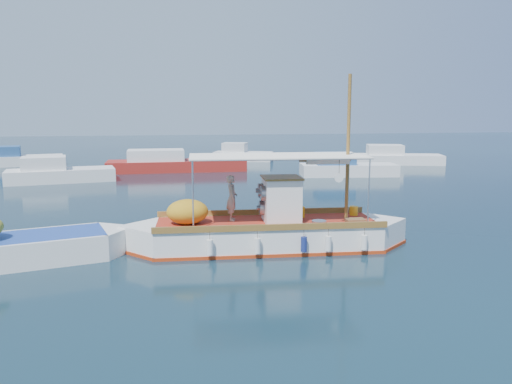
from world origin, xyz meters
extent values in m
plane|color=black|center=(0.00, 0.00, 0.00)|extent=(160.00, 160.00, 0.00)
cube|color=white|center=(-0.64, -0.69, 0.33)|extent=(7.13, 2.82, 1.02)
cube|color=white|center=(-4.12, -0.44, 0.33)|extent=(2.32, 2.32, 1.02)
cube|color=white|center=(2.84, -0.94, 0.33)|extent=(2.32, 2.32, 1.02)
cube|color=#AB3110|center=(-0.64, -0.69, 0.02)|extent=(7.23, 2.90, 0.17)
cube|color=#A42A19|center=(-0.64, -0.69, 0.82)|extent=(7.11, 2.63, 0.06)
cube|color=brown|center=(-0.55, 0.48, 0.93)|extent=(7.06, 0.60, 0.19)
cube|color=brown|center=(-0.72, -1.86, 0.93)|extent=(7.06, 0.60, 0.19)
cube|color=white|center=(-0.17, -0.72, 1.54)|extent=(1.20, 1.29, 1.40)
cube|color=brown|center=(-0.17, -0.72, 2.26)|extent=(1.30, 1.39, 0.06)
cylinder|color=slate|center=(-0.80, -0.97, 1.81)|extent=(0.24, 0.48, 0.47)
cylinder|color=slate|center=(-0.76, -0.38, 1.81)|extent=(0.24, 0.48, 0.47)
cylinder|color=slate|center=(-0.78, -0.68, 1.30)|extent=(0.24, 0.48, 0.47)
cylinder|color=brown|center=(1.96, -0.87, 3.16)|extent=(0.12, 0.12, 4.65)
cylinder|color=brown|center=(1.22, -0.82, 2.79)|extent=(1.68, 0.19, 0.07)
cylinder|color=silver|center=(-2.89, 0.50, 1.88)|extent=(0.04, 0.04, 2.09)
cylinder|color=silver|center=(-3.03, -1.54, 1.88)|extent=(0.04, 0.04, 2.09)
cylinder|color=silver|center=(2.40, 0.12, 1.88)|extent=(0.04, 0.04, 2.09)
cylinder|color=silver|center=(2.26, -1.92, 1.88)|extent=(0.04, 0.04, 2.09)
cube|color=white|center=(-0.31, -0.71, 2.95)|extent=(5.64, 2.62, 0.04)
ellipsoid|color=#C08C1C|center=(-3.14, -0.51, 1.23)|extent=(1.38, 1.20, 0.78)
cube|color=#F3A615|center=(0.60, -0.26, 1.02)|extent=(0.24, 0.18, 0.37)
cylinder|color=#F3A615|center=(2.47, -0.26, 1.00)|extent=(0.30, 0.30, 0.32)
cube|color=brown|center=(2.12, -1.26, 0.89)|extent=(0.63, 0.46, 0.11)
cylinder|color=#B2B2B2|center=(0.90, -1.31, 0.89)|extent=(0.50, 0.50, 0.11)
cylinder|color=white|center=(1.33, -1.81, 2.35)|extent=(0.28, 0.05, 0.28)
cylinder|color=white|center=(-2.59, -1.85, 0.42)|extent=(0.20, 0.20, 0.45)
cylinder|color=navy|center=(0.20, -2.05, 0.42)|extent=(0.20, 0.20, 0.45)
cylinder|color=white|center=(2.05, -2.18, 0.42)|extent=(0.20, 0.20, 0.45)
imported|color=gray|center=(-1.71, -0.31, 1.59)|extent=(0.40, 0.57, 1.48)
cube|color=white|center=(-8.18, -1.00, 0.28)|extent=(5.40, 3.18, 0.99)
cube|color=white|center=(-5.72, -0.37, 0.28)|extent=(1.92, 1.92, 0.99)
cube|color=#204095|center=(-8.18, -1.00, 0.75)|extent=(5.35, 2.96, 0.06)
cube|color=silver|center=(-10.05, 16.77, 0.30)|extent=(6.69, 3.45, 1.00)
cube|color=silver|center=(-10.99, 16.60, 1.20)|extent=(2.86, 2.45, 0.80)
cube|color=maroon|center=(-2.73, 21.18, 0.30)|extent=(10.03, 2.83, 1.00)
cube|color=silver|center=(-4.23, 21.18, 1.20)|extent=(4.02, 2.39, 0.80)
cube|color=silver|center=(8.70, 16.15, 0.30)|extent=(6.70, 3.03, 1.00)
cube|color=#285287|center=(7.74, 16.28, 1.20)|extent=(2.81, 2.19, 0.80)
cube|color=silver|center=(15.64, 22.77, 0.30)|extent=(7.64, 4.60, 1.00)
cube|color=silver|center=(14.61, 23.09, 1.20)|extent=(3.40, 2.96, 0.80)
cube|color=silver|center=(-15.42, 27.32, 0.30)|extent=(7.44, 3.72, 1.00)
cube|color=#285287|center=(-16.47, 27.10, 1.20)|extent=(3.19, 2.50, 0.80)
cube|color=silver|center=(3.37, 27.96, 0.30)|extent=(5.51, 3.66, 1.00)
cube|color=silver|center=(2.65, 28.23, 1.20)|extent=(2.52, 2.31, 0.80)
camera|label=1|loc=(-3.93, -15.93, 4.31)|focal=35.00mm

